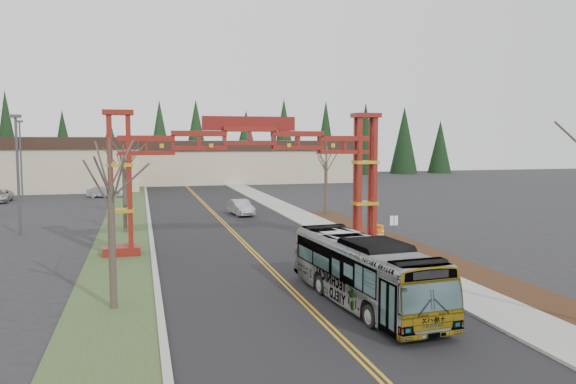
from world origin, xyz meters
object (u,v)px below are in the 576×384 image
object	(u,v)px
silver_sedan	(241,207)
bare_tree_median_near	(110,187)
light_pole_near	(18,166)
retail_building_east	(239,161)
parked_car_far_a	(106,192)
bare_tree_median_far	(127,162)
barrel_south	(378,236)
light_pole_far	(21,153)
transit_bus	(363,271)
bare_tree_right_far	(326,162)
barrel_mid	(380,233)
barrel_north	(374,230)
bare_tree_median_mid	(124,171)
gateway_arch	(249,157)
street_sign	(394,226)

from	to	relation	value
silver_sedan	bare_tree_median_near	size ratio (longest dim) A/B	0.62
silver_sedan	light_pole_near	bearing A→B (deg)	-166.77
retail_building_east	parked_car_far_a	xyz separation A→B (m)	(-21.00, -24.81, -2.78)
bare_tree_median_far	barrel_south	bearing A→B (deg)	-48.45
silver_sedan	light_pole_far	world-z (taller)	light_pole_far
parked_car_far_a	bare_tree_median_near	distance (m)	48.84
transit_bus	silver_sedan	xyz separation A→B (m)	(-0.06, 30.11, -0.74)
bare_tree_right_far	light_pole_far	size ratio (longest dim) A/B	0.73
barrel_mid	barrel_north	world-z (taller)	barrel_mid
bare_tree_median_mid	light_pole_near	distance (m)	7.74
light_pole_far	bare_tree_median_near	bearing A→B (deg)	-75.85
gateway_arch	bare_tree_median_far	size ratio (longest dim) A/B	2.55
bare_tree_median_mid	bare_tree_median_far	world-z (taller)	bare_tree_median_far
retail_building_east	barrel_north	size ratio (longest dim) A/B	39.81
light_pole_near	barrel_south	size ratio (longest dim) A/B	9.59
bare_tree_median_far	street_sign	size ratio (longest dim) A/B	3.16
barrel_north	bare_tree_median_mid	bearing A→B (deg)	160.79
barrel_mid	barrel_north	bearing A→B (deg)	80.01
street_sign	transit_bus	bearing A→B (deg)	-121.33
bare_tree_median_near	bare_tree_median_far	size ratio (longest dim) A/B	1.01
retail_building_east	silver_sedan	xyz separation A→B (m)	(-7.68, -45.28, -2.78)
bare_tree_median_far	bare_tree_right_far	distance (m)	18.63
gateway_arch	silver_sedan	size ratio (longest dim) A/B	4.08
bare_tree_right_far	street_sign	xyz separation A→B (m)	(-1.13, -17.04, -3.39)
parked_car_far_a	bare_tree_median_near	world-z (taller)	bare_tree_median_near
retail_building_east	light_pole_near	xyz separation A→B (m)	(-25.63, -51.98, 1.68)
barrel_south	gateway_arch	bearing A→B (deg)	179.47
bare_tree_median_mid	bare_tree_median_far	size ratio (longest dim) A/B	0.94
bare_tree_median_far	light_pole_near	bearing A→B (deg)	-129.94
retail_building_east	light_pole_far	distance (m)	37.46
bare_tree_median_near	transit_bus	bearing A→B (deg)	-11.05
gateway_arch	bare_tree_median_mid	distance (m)	11.93
parked_car_far_a	barrel_south	size ratio (longest dim) A/B	4.77
light_pole_far	bare_tree_median_mid	bearing A→B (deg)	-67.85
gateway_arch	bare_tree_median_far	xyz separation A→B (m)	(-8.00, 19.09, -0.89)
retail_building_east	barrel_north	bearing A→B (deg)	-90.18
gateway_arch	silver_sedan	bearing A→B (deg)	82.10
bare_tree_right_far	barrel_north	size ratio (longest dim) A/B	7.35
light_pole_far	bare_tree_median_far	bearing A→B (deg)	-59.28
silver_sedan	bare_tree_median_far	xyz separation A→B (m)	(-10.32, 2.41, 4.36)
bare_tree_median_near	barrel_south	world-z (taller)	bare_tree_median_near
bare_tree_median_near	barrel_north	xyz separation A→B (m)	(17.81, 13.96, -4.71)
light_pole_near	barrel_mid	size ratio (longest dim) A/B	8.22
light_pole_far	barrel_north	bearing A→B (deg)	-51.37
light_pole_near	street_sign	xyz separation A→B (m)	(24.50, -12.74, -3.57)
barrel_mid	bare_tree_right_far	bearing A→B (deg)	87.90
gateway_arch	barrel_mid	world-z (taller)	gateway_arch
transit_bus	light_pole_far	bearing A→B (deg)	108.81
silver_sedan	light_pole_far	xyz separation A→B (m)	(-23.66, 24.86, 4.79)
bare_tree_median_mid	street_sign	xyz separation A→B (m)	(16.87, -11.52, -3.15)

